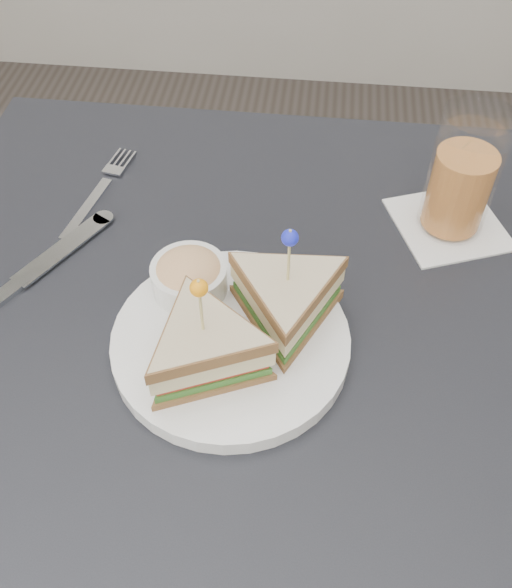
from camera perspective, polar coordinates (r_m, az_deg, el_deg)
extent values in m
plane|color=#3F3833|center=(1.36, -0.50, -22.90)|extent=(3.50, 3.50, 0.00)
cube|color=black|center=(0.70, -0.91, -4.02)|extent=(0.80, 0.80, 0.03)
cylinder|color=black|center=(1.28, -14.47, -0.09)|extent=(0.04, 0.04, 0.72)
cylinder|color=black|center=(1.25, 17.61, -2.84)|extent=(0.04, 0.04, 0.72)
cylinder|color=white|center=(0.67, -2.20, -4.31)|extent=(0.27, 0.27, 0.01)
cylinder|color=white|center=(0.66, -2.22, -3.82)|extent=(0.27, 0.27, 0.00)
cylinder|color=#D8C87C|center=(0.57, -4.80, -1.37)|extent=(0.00, 0.00, 0.08)
sphere|color=orange|center=(0.55, -4.99, 0.53)|extent=(0.02, 0.02, 0.02)
cylinder|color=#D8C87C|center=(0.61, 2.87, 2.98)|extent=(0.00, 0.00, 0.08)
sphere|color=#1B24CA|center=(0.59, 2.97, 4.91)|extent=(0.02, 0.02, 0.02)
cylinder|color=white|center=(0.70, -5.81, 1.30)|extent=(0.09, 0.09, 0.04)
ellipsoid|color=#E0B772|center=(0.69, -5.89, 2.00)|extent=(0.08, 0.08, 0.03)
cube|color=silver|center=(0.85, -14.54, 7.22)|extent=(0.04, 0.12, 0.00)
cube|color=silver|center=(0.89, -12.30, 10.48)|extent=(0.03, 0.02, 0.00)
cube|color=silver|center=(0.80, -16.53, 3.75)|extent=(0.09, 0.13, 0.00)
cylinder|color=silver|center=(0.82, -13.16, 6.47)|extent=(0.03, 0.03, 0.00)
cube|color=white|center=(0.83, 16.39, 5.85)|extent=(0.16, 0.16, 0.00)
cylinder|color=#CB7B39|center=(0.80, 17.23, 8.67)|extent=(0.09, 0.09, 0.10)
cylinder|color=white|center=(0.78, 17.63, 10.01)|extent=(0.10, 0.10, 0.15)
cube|color=white|center=(0.78, 18.39, 11.62)|extent=(0.03, 0.03, 0.02)
cube|color=white|center=(0.76, 17.30, 10.57)|extent=(0.02, 0.02, 0.02)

